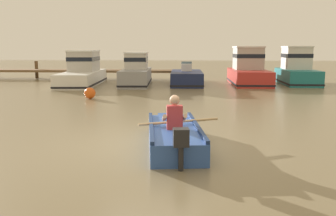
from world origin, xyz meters
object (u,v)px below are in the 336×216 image
(rowboat_with_person, at_px, (174,135))
(moored_boat_navy, at_px, (187,78))
(moored_boat_red, at_px, (248,70))
(moored_boat_white, at_px, (83,72))
(mooring_buoy, at_px, (90,93))
(moored_boat_teal, at_px, (297,70))
(moored_boat_grey, at_px, (136,73))

(rowboat_with_person, bearing_deg, moored_boat_navy, 90.25)
(moored_boat_navy, relative_size, moored_boat_red, 0.88)
(rowboat_with_person, bearing_deg, moored_boat_white, 114.69)
(mooring_buoy, bearing_deg, moored_boat_teal, 35.05)
(moored_boat_white, relative_size, moored_boat_red, 1.24)
(rowboat_with_person, height_order, moored_boat_white, moored_boat_white)
(rowboat_with_person, xyz_separation_m, moored_boat_white, (-6.43, 13.98, 0.51))
(moored_boat_white, relative_size, moored_boat_teal, 1.44)
(rowboat_with_person, xyz_separation_m, mooring_buoy, (-4.14, 7.54, -0.00))
(moored_boat_grey, bearing_deg, moored_boat_red, 7.73)
(moored_boat_red, bearing_deg, mooring_buoy, -136.85)
(moored_boat_navy, bearing_deg, mooring_buoy, -121.34)
(moored_boat_red, bearing_deg, moored_boat_grey, -172.27)
(moored_boat_grey, height_order, moored_boat_navy, moored_boat_grey)
(rowboat_with_person, distance_m, mooring_buoy, 8.60)
(moored_boat_white, bearing_deg, mooring_buoy, -70.44)
(moored_boat_teal, xyz_separation_m, mooring_buoy, (-10.89, -7.64, -0.60))
(rowboat_with_person, xyz_separation_m, moored_boat_grey, (-3.13, 14.00, 0.49))
(moored_boat_grey, height_order, moored_boat_teal, moored_boat_teal)
(moored_boat_grey, relative_size, moored_boat_navy, 1.16)
(moored_boat_white, relative_size, mooring_buoy, 13.18)
(rowboat_with_person, distance_m, moored_boat_teal, 16.63)
(moored_boat_white, xyz_separation_m, moored_boat_grey, (3.30, 0.02, -0.02))
(moored_boat_navy, bearing_deg, moored_boat_grey, -175.61)
(moored_boat_red, relative_size, moored_boat_teal, 1.16)
(moored_boat_navy, bearing_deg, moored_boat_white, -177.71)
(rowboat_with_person, relative_size, moored_boat_white, 0.57)
(moored_boat_white, bearing_deg, rowboat_with_person, -65.31)
(moored_boat_red, height_order, mooring_buoy, moored_boat_red)
(moored_boat_teal, bearing_deg, moored_boat_red, -175.32)
(moored_boat_red, bearing_deg, moored_boat_navy, -169.62)
(rowboat_with_person, height_order, moored_boat_red, moored_boat_red)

